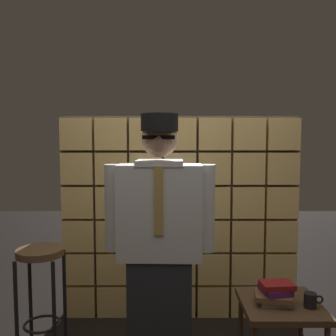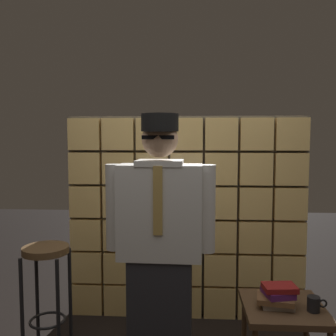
% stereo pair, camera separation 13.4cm
% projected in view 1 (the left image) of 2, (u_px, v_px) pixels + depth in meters
% --- Properties ---
extents(glass_block_wall, '(2.13, 0.10, 1.83)m').
position_uv_depth(glass_block_wall, '(180.00, 219.00, 3.30)').
color(glass_block_wall, '#F2C672').
rests_on(glass_block_wall, ground).
extents(standing_person, '(0.70, 0.30, 1.76)m').
position_uv_depth(standing_person, '(160.00, 247.00, 2.36)').
color(standing_person, '#28282D').
rests_on(standing_person, ground).
extents(bar_stool, '(0.34, 0.34, 0.81)m').
position_uv_depth(bar_stool, '(41.00, 277.00, 2.69)').
color(bar_stool, brown).
rests_on(bar_stool, ground).
extents(side_table, '(0.52, 0.52, 0.52)m').
position_uv_depth(side_table, '(280.00, 312.00, 2.46)').
color(side_table, '#513823').
rests_on(side_table, ground).
extents(book_stack, '(0.26, 0.22, 0.15)m').
position_uv_depth(book_stack, '(275.00, 293.00, 2.43)').
color(book_stack, gray).
rests_on(book_stack, side_table).
extents(coffee_mug, '(0.13, 0.08, 0.09)m').
position_uv_depth(coffee_mug, '(311.00, 300.00, 2.38)').
color(coffee_mug, black).
rests_on(coffee_mug, side_table).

